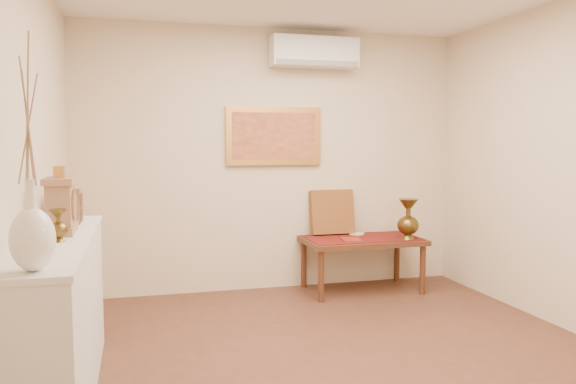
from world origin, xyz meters
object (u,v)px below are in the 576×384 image
object	(u,v)px
white_vase	(29,155)
wooden_chest	(70,205)
low_table	(362,244)
display_ledge	(61,321)
brass_urn_tall	(408,215)
mantel_clock	(61,205)

from	to	relation	value
white_vase	wooden_chest	distance (m)	1.54
wooden_chest	low_table	distance (m)	3.02
display_ledge	white_vase	bearing A→B (deg)	-89.23
white_vase	brass_urn_tall	distance (m)	4.05
wooden_chest	white_vase	bearing A→B (deg)	-89.54
brass_urn_tall	low_table	distance (m)	0.56
white_vase	display_ledge	bearing A→B (deg)	90.77
white_vase	wooden_chest	bearing A→B (deg)	90.46
brass_urn_tall	mantel_clock	distance (m)	3.44
brass_urn_tall	display_ledge	xyz separation A→B (m)	(-3.09, -1.67, -0.31)
mantel_clock	wooden_chest	world-z (taller)	mantel_clock
mantel_clock	low_table	xyz separation A→B (m)	(2.68, 1.69, -0.67)
white_vase	mantel_clock	size ratio (longest dim) A/B	2.43
brass_urn_tall	white_vase	bearing A→B (deg)	-140.39
display_ledge	mantel_clock	distance (m)	0.69
low_table	mantel_clock	bearing A→B (deg)	-147.69
brass_urn_tall	wooden_chest	distance (m)	3.27
white_vase	wooden_chest	xyz separation A→B (m)	(-0.01, 1.49, -0.38)
wooden_chest	brass_urn_tall	bearing A→B (deg)	18.83
white_vase	mantel_clock	world-z (taller)	white_vase
white_vase	mantel_clock	bearing A→B (deg)	90.66
wooden_chest	low_table	bearing A→B (deg)	25.22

